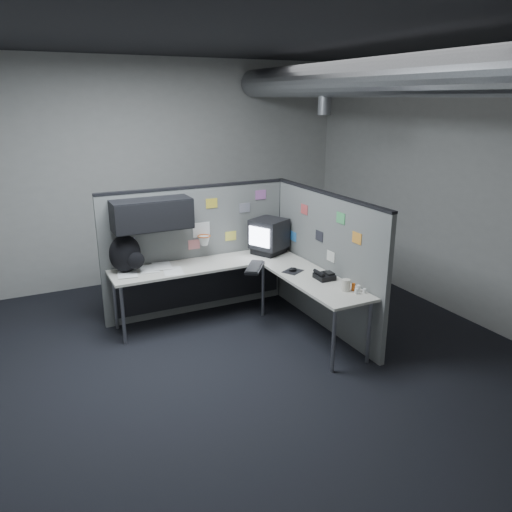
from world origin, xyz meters
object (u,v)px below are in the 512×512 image
desk (234,276)px  backpack (126,254)px  keyboard (255,267)px  phone (324,276)px  monitor (269,236)px

desk → backpack: bearing=161.8°
keyboard → phone: bearing=-59.1°
keyboard → backpack: bearing=149.0°
desk → keyboard: keyboard is taller
keyboard → phone: phone is taller
desk → monitor: monitor is taller
desk → monitor: (0.63, 0.32, 0.35)m
monitor → backpack: monitor is taller
monitor → backpack: 1.80m
desk → keyboard: size_ratio=4.92×
monitor → keyboard: monitor is taller
keyboard → backpack: 1.48m
monitor → backpack: size_ratio=1.20×
keyboard → backpack: backpack is taller
backpack → desk: bearing=-36.6°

